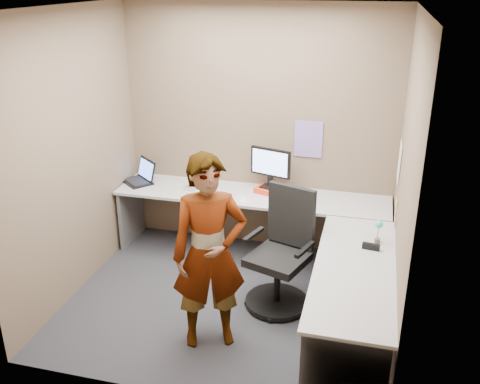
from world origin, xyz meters
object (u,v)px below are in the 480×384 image
(monitor, at_px, (270,165))
(office_chair, at_px, (281,260))
(desk, at_px, (281,234))
(person, at_px, (209,253))

(monitor, distance_m, office_chair, 1.18)
(desk, xyz_separation_m, person, (-0.42, -0.98, 0.25))
(monitor, relative_size, person, 0.27)
(desk, bearing_deg, office_chair, -77.78)
(desk, relative_size, person, 1.77)
(office_chair, xyz_separation_m, person, (-0.48, -0.70, 0.38))
(desk, distance_m, monitor, 0.88)
(monitor, height_order, person, person)
(office_chair, distance_m, person, 0.93)
(desk, height_order, office_chair, office_chair)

